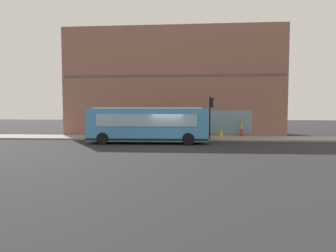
{
  "coord_description": "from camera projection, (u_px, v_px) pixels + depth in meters",
  "views": [
    {
      "loc": [
        -21.79,
        -1.58,
        2.76
      ],
      "look_at": [
        1.71,
        0.09,
        1.42
      ],
      "focal_mm": 28.35,
      "sensor_mm": 36.0,
      "label": 1
    }
  ],
  "objects": [
    {
      "name": "ground",
      "position": [
        168.0,
        144.0,
        21.96
      ],
      "size": [
        120.0,
        120.0,
        0.0
      ],
      "primitive_type": "plane",
      "color": "#262628"
    },
    {
      "name": "sidewalk_curb",
      "position": [
        171.0,
        138.0,
        26.44
      ],
      "size": [
        3.8,
        40.0,
        0.15
      ],
      "primitive_type": "cube",
      "color": "gray",
      "rests_on": "ground"
    },
    {
      "name": "building_corner",
      "position": [
        174.0,
        85.0,
        31.61
      ],
      "size": [
        7.29,
        23.98,
        11.81
      ],
      "color": "#8C5B4C",
      "rests_on": "ground"
    },
    {
      "name": "city_bus_nearside",
      "position": [
        148.0,
        125.0,
        22.65
      ],
      "size": [
        2.8,
        10.1,
        3.07
      ],
      "color": "#3F8CC6",
      "rests_on": "ground"
    },
    {
      "name": "traffic_light_near_corner",
      "position": [
        211.0,
        110.0,
        24.81
      ],
      "size": [
        0.32,
        0.49,
        3.94
      ],
      "color": "black",
      "rests_on": "sidewalk_curb"
    },
    {
      "name": "fire_hydrant",
      "position": [
        221.0,
        134.0,
        26.24
      ],
      "size": [
        0.35,
        0.35,
        0.74
      ],
      "color": "gold",
      "rests_on": "sidewalk_curb"
    },
    {
      "name": "pedestrian_near_hydrant",
      "position": [
        138.0,
        127.0,
        27.36
      ],
      "size": [
        0.32,
        0.32,
        1.7
      ],
      "color": "#8C3F8C",
      "rests_on": "sidewalk_curb"
    },
    {
      "name": "pedestrian_by_light_pole",
      "position": [
        242.0,
        127.0,
        27.15
      ],
      "size": [
        0.32,
        0.32,
        1.62
      ],
      "color": "#B23338",
      "rests_on": "sidewalk_curb"
    },
    {
      "name": "newspaper_vending_box",
      "position": [
        200.0,
        133.0,
        25.46
      ],
      "size": [
        0.44,
        0.43,
        0.9
      ],
      "color": "#197233",
      "rests_on": "sidewalk_curb"
    }
  ]
}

